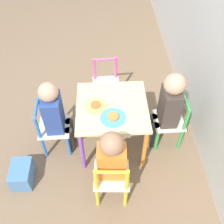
# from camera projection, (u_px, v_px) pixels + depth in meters

# --- Properties ---
(ground_plane) EXTENTS (6.00, 6.00, 0.00)m
(ground_plane) POSITION_uv_depth(u_px,v_px,m) (112.00, 142.00, 2.47)
(ground_plane) COLOR #7F664C
(kids_table) EXTENTS (0.57, 0.57, 0.50)m
(kids_table) POSITION_uv_depth(u_px,v_px,m) (112.00, 112.00, 2.16)
(kids_table) COLOR beige
(kids_table) RESTS_ON ground_plane
(chair_blue) EXTENTS (0.27, 0.27, 0.52)m
(chair_blue) POSITION_uv_depth(u_px,v_px,m) (52.00, 128.00, 2.25)
(chair_blue) COLOR silver
(chair_blue) RESTS_ON ground_plane
(chair_yellow) EXTENTS (0.27, 0.27, 0.52)m
(chair_yellow) POSITION_uv_depth(u_px,v_px,m) (112.00, 179.00, 1.93)
(chair_yellow) COLOR silver
(chair_yellow) RESTS_ON ground_plane
(chair_green) EXTENTS (0.27, 0.27, 0.52)m
(chair_green) POSITION_uv_depth(u_px,v_px,m) (171.00, 122.00, 2.30)
(chair_green) COLOR silver
(chair_green) RESTS_ON ground_plane
(chair_pink) EXTENTS (0.28, 0.28, 0.52)m
(chair_pink) POSITION_uv_depth(u_px,v_px,m) (106.00, 85.00, 2.62)
(chair_pink) COLOR silver
(chair_pink) RESTS_ON ground_plane
(child_front) EXTENTS (0.20, 0.21, 0.76)m
(child_front) POSITION_uv_depth(u_px,v_px,m) (56.00, 113.00, 2.11)
(child_front) COLOR #38383D
(child_front) RESTS_ON ground_plane
(child_right) EXTENTS (0.22, 0.21, 0.73)m
(child_right) POSITION_uv_depth(u_px,v_px,m) (112.00, 159.00, 1.84)
(child_right) COLOR #7A6B5B
(child_right) RESTS_ON ground_plane
(child_back) EXTENTS (0.20, 0.22, 0.79)m
(child_back) POSITION_uv_depth(u_px,v_px,m) (168.00, 105.00, 2.14)
(child_back) COLOR #38383D
(child_back) RESTS_ON ground_plane
(plate_front) EXTENTS (0.18, 0.18, 0.03)m
(plate_front) POSITION_uv_depth(u_px,v_px,m) (96.00, 106.00, 2.09)
(plate_front) COLOR #EADB66
(plate_front) RESTS_ON kids_table
(plate_right) EXTENTS (0.20, 0.20, 0.03)m
(plate_right) POSITION_uv_depth(u_px,v_px,m) (113.00, 117.00, 2.01)
(plate_right) COLOR #4C9EE0
(plate_right) RESTS_ON kids_table
(storage_bin) EXTENTS (0.23, 0.17, 0.18)m
(storage_bin) POSITION_uv_depth(u_px,v_px,m) (22.00, 174.00, 2.15)
(storage_bin) COLOR #4C7FB7
(storage_bin) RESTS_ON ground_plane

